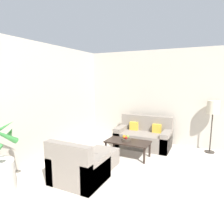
{
  "coord_description": "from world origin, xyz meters",
  "views": [
    {
      "loc": [
        0.35,
        0.93,
        1.89
      ],
      "look_at": [
        -1.96,
        5.72,
        1.0
      ],
      "focal_mm": 32.0,
      "sensor_mm": 36.0,
      "label": 1
    }
  ],
  "objects": [
    {
      "name": "sofa_loveseat",
      "position": [
        -1.2,
        6.17,
        0.28
      ],
      "size": [
        1.49,
        0.79,
        0.85
      ],
      "color": "gray",
      "rests_on": "ground_plane"
    },
    {
      "name": "coffee_table",
      "position": [
        -1.33,
        5.3,
        0.34
      ],
      "size": [
        1.06,
        0.54,
        0.39
      ],
      "color": "black",
      "rests_on": "ground_plane"
    },
    {
      "name": "apple_red",
      "position": [
        -1.36,
        5.28,
        0.48
      ],
      "size": [
        0.07,
        0.07,
        0.07
      ],
      "color": "red",
      "rests_on": "fruit_bowl"
    },
    {
      "name": "wall_left",
      "position": [
        -3.14,
        3.36,
        1.35
      ],
      "size": [
        0.06,
        8.32,
        2.7
      ],
      "color": "#BCB2A3",
      "rests_on": "ground_plane"
    },
    {
      "name": "apple_green",
      "position": [
        -1.36,
        5.36,
        0.48
      ],
      "size": [
        0.08,
        0.08,
        0.08
      ],
      "color": "olive",
      "rests_on": "fruit_bowl"
    },
    {
      "name": "ottoman",
      "position": [
        -1.64,
        4.59,
        0.18
      ],
      "size": [
        0.58,
        0.51,
        0.36
      ],
      "color": "gray",
      "rests_on": "ground_plane"
    },
    {
      "name": "wall_back",
      "position": [
        0.0,
        6.75,
        1.35
      ],
      "size": [
        7.82,
        0.06,
        2.7
      ],
      "color": "#BCB2A3",
      "rests_on": "ground_plane"
    },
    {
      "name": "floor_lamp",
      "position": [
        0.49,
        6.48,
        1.11
      ],
      "size": [
        0.29,
        0.29,
        1.35
      ],
      "color": "#2D2823",
      "rests_on": "ground_plane"
    },
    {
      "name": "armchair",
      "position": [
        -1.7,
        3.76,
        0.27
      ],
      "size": [
        0.9,
        0.81,
        0.82
      ],
      "color": "gray",
      "rests_on": "ground_plane"
    },
    {
      "name": "orange_fruit",
      "position": [
        -1.43,
        5.32,
        0.49
      ],
      "size": [
        0.08,
        0.08,
        0.08
      ],
      "color": "orange",
      "rests_on": "fruit_bowl"
    },
    {
      "name": "fruit_bowl",
      "position": [
        -1.37,
        5.32,
        0.42
      ],
      "size": [
        0.23,
        0.23,
        0.05
      ],
      "color": "#42382D",
      "rests_on": "coffee_table"
    }
  ]
}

